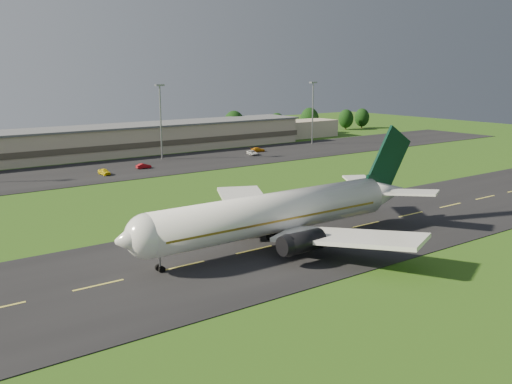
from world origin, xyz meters
TOP-DOWN VIEW (x-y plane):
  - ground at (0.00, 0.00)m, footprint 360.00×360.00m
  - taxiway at (0.00, 0.00)m, footprint 220.00×30.00m
  - apron at (0.00, 72.00)m, footprint 260.00×30.00m
  - airliner at (-17.86, -0.00)m, footprint 51.22×42.18m
  - terminal at (6.40, 96.18)m, footprint 145.00×16.00m
  - light_mast_centre at (5.00, 80.00)m, footprint 2.40×1.20m
  - light_mast_east at (60.00, 80.00)m, footprint 2.40×1.20m
  - tree_line at (32.75, 106.04)m, footprint 193.43×8.84m
  - service_vehicle_a at (-16.84, 66.55)m, footprint 1.92×4.31m
  - service_vehicle_b at (-5.63, 69.13)m, footprint 3.76×1.44m
  - service_vehicle_c at (29.62, 71.71)m, footprint 3.44×5.20m
  - service_vehicle_d at (34.77, 75.99)m, footprint 4.61×2.25m

SIDE VIEW (x-z plane):
  - ground at x=0.00m, z-range 0.00..0.00m
  - taxiway at x=0.00m, z-range 0.00..0.10m
  - apron at x=0.00m, z-range 0.00..0.10m
  - service_vehicle_b at x=-5.63m, z-range 0.10..1.32m
  - service_vehicle_d at x=34.77m, z-range 0.10..1.39m
  - service_vehicle_c at x=29.62m, z-range 0.10..1.43m
  - service_vehicle_a at x=-16.84m, z-range 0.10..1.54m
  - terminal at x=6.40m, z-range -0.21..8.19m
  - airliner at x=-17.86m, z-range -3.13..12.45m
  - tree_line at x=32.75m, z-range -0.20..10.01m
  - light_mast_centre at x=5.00m, z-range 2.56..22.91m
  - light_mast_east at x=60.00m, z-range 2.56..22.91m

